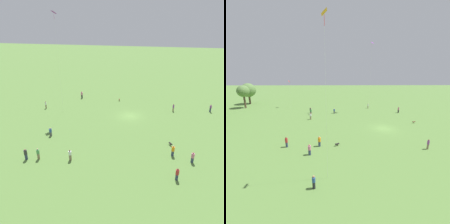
# 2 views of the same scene
# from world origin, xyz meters

# --- Properties ---
(ground_plane) EXTENTS (240.00, 240.00, 0.00)m
(ground_plane) POSITION_xyz_m (0.00, 0.00, 0.00)
(ground_plane) COLOR #5B843D
(person_1) EXTENTS (0.64, 0.64, 1.76)m
(person_1) POSITION_xyz_m (6.98, 17.36, 0.86)
(person_1) COLOR #847056
(person_1) RESTS_ON ground_plane
(person_2) EXTENTS (0.61, 0.61, 1.83)m
(person_2) POSITION_xyz_m (11.78, 18.00, 0.90)
(person_2) COLOR #847056
(person_2) RESTS_ON ground_plane
(person_3) EXTENTS (0.59, 0.59, 1.74)m
(person_3) POSITION_xyz_m (-17.53, -5.53, 0.86)
(person_3) COLOR #333D5B
(person_3) RESTS_ON ground_plane
(person_4) EXTENTS (0.58, 0.58, 1.77)m
(person_4) POSITION_xyz_m (-10.86, 14.64, 0.87)
(person_4) COLOR #333D5B
(person_4) RESTS_ON ground_plane
(person_5) EXTENTS (0.47, 0.47, 1.72)m
(person_5) POSITION_xyz_m (-9.37, -4.33, 0.87)
(person_5) COLOR #847056
(person_5) RESTS_ON ground_plane
(person_6) EXTENTS (0.43, 0.43, 1.75)m
(person_6) POSITION_xyz_m (19.71, -0.61, 0.88)
(person_6) COLOR #847056
(person_6) RESTS_ON ground_plane
(person_7) EXTENTS (0.67, 0.67, 1.81)m
(person_7) POSITION_xyz_m (13.53, 18.45, 0.89)
(person_7) COLOR #333D5B
(person_7) RESTS_ON ground_plane
(person_8) EXTENTS (0.56, 0.56, 1.84)m
(person_8) POSITION_xyz_m (13.63, -8.86, 0.90)
(person_8) COLOR #232328
(person_8) RESTS_ON ground_plane
(person_9) EXTENTS (0.63, 0.63, 1.82)m
(person_9) POSITION_xyz_m (-8.13, 13.44, 0.89)
(person_9) COLOR #333D5B
(person_9) RESTS_ON ground_plane
(person_10) EXTENTS (0.57, 0.57, 1.83)m
(person_10) POSITION_xyz_m (-8.32, 18.90, 0.90)
(person_10) COLOR #333D5B
(person_10) RESTS_ON ground_plane
(person_11) EXTENTS (0.66, 0.66, 1.62)m
(person_11) POSITION_xyz_m (13.02, 11.14, 0.78)
(person_11) COLOR #4C4C51
(person_11) RESTS_ON ground_plane
(kite_0) EXTENTS (1.28, 1.28, 20.75)m
(kite_0) POSITION_xyz_m (15.18, 0.10, 19.32)
(kite_0) COLOR purple
(kite_0) RESTS_ON ground_plane
(dog_0) EXTENTS (0.28, 0.73, 0.51)m
(dog_0) POSITION_xyz_m (3.65, -8.72, 0.35)
(dog_0) COLOR brown
(dog_0) RESTS_ON ground_plane
(dog_1) EXTENTS (0.61, 0.80, 0.50)m
(dog_1) POSITION_xyz_m (-8.02, 10.47, 0.33)
(dog_1) COLOR black
(dog_1) RESTS_ON ground_plane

